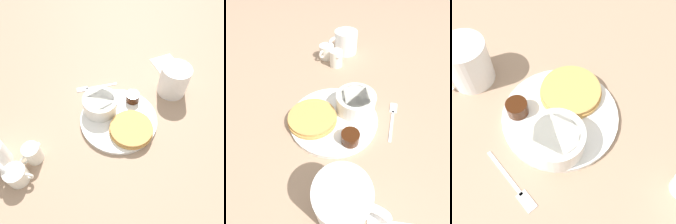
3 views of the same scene
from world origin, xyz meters
The scene contains 11 objects.
ground_plane centered at (0.00, 0.00, 0.00)m, with size 4.00×4.00×0.00m, color #9E7F66.
plate centered at (0.00, 0.00, 0.01)m, with size 0.24×0.24×0.01m.
pancake_stack centered at (0.05, 0.03, 0.02)m, with size 0.13×0.13×0.02m.
bowl centered at (-0.05, -0.05, 0.04)m, with size 0.11×0.11×0.05m.
syrup_cup centered at (-0.06, 0.06, 0.03)m, with size 0.04×0.04×0.03m.
butter_ramekin centered at (-0.07, -0.05, 0.03)m, with size 0.05×0.05×0.05m.
coffee_mug centered at (-0.09, 0.21, 0.05)m, with size 0.13×0.10×0.10m.
creamer_pitcher_near centered at (0.07, -0.25, 0.03)m, with size 0.05×0.06×0.06m.
creamer_pitcher_far centered at (0.12, -0.30, 0.03)m, with size 0.06×0.08×0.05m.
fork centered at (-0.15, -0.06, 0.00)m, with size 0.02×0.14×0.00m.
napkin centered at (-0.20, 0.24, 0.00)m, with size 0.14×0.11×0.00m.
Camera 1 is at (0.37, -0.10, 0.57)m, focal length 35.00 mm.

